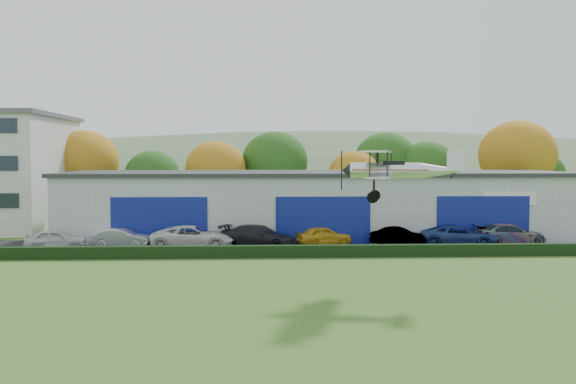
{
  "coord_description": "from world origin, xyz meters",
  "views": [
    {
      "loc": [
        0.1,
        -26.06,
        6.65
      ],
      "look_at": [
        1.82,
        9.78,
        4.63
      ],
      "focal_mm": 40.94,
      "sensor_mm": 36.0,
      "label": 1
    }
  ],
  "objects_px": {
    "car_0": "(56,239)",
    "hangar": "(316,203)",
    "car_7": "(510,234)",
    "car_6": "(459,236)",
    "car_4": "(324,236)",
    "biplane": "(395,169)",
    "car_1": "(122,238)",
    "car_3": "(259,237)",
    "car_5": "(399,237)",
    "car_2": "(193,237)"
  },
  "relations": [
    {
      "from": "car_2",
      "to": "car_4",
      "type": "bearing_deg",
      "value": -80.94
    },
    {
      "from": "car_3",
      "to": "biplane",
      "type": "distance_m",
      "value": 17.11
    },
    {
      "from": "hangar",
      "to": "car_5",
      "type": "bearing_deg",
      "value": -52.06
    },
    {
      "from": "hangar",
      "to": "car_1",
      "type": "bearing_deg",
      "value": -154.43
    },
    {
      "from": "hangar",
      "to": "car_2",
      "type": "height_order",
      "value": "hangar"
    },
    {
      "from": "car_1",
      "to": "car_5",
      "type": "relative_size",
      "value": 1.02
    },
    {
      "from": "car_3",
      "to": "car_7",
      "type": "xyz_separation_m",
      "value": [
        18.55,
        0.97,
        -0.05
      ]
    },
    {
      "from": "car_0",
      "to": "car_2",
      "type": "bearing_deg",
      "value": -102.01
    },
    {
      "from": "hangar",
      "to": "biplane",
      "type": "xyz_separation_m",
      "value": [
        1.82,
        -22.6,
        3.33
      ]
    },
    {
      "from": "car_0",
      "to": "biplane",
      "type": "bearing_deg",
      "value": -137.16
    },
    {
      "from": "car_0",
      "to": "car_6",
      "type": "xyz_separation_m",
      "value": [
        28.77,
        0.4,
        0.04
      ]
    },
    {
      "from": "car_3",
      "to": "car_4",
      "type": "xyz_separation_m",
      "value": [
        4.8,
        1.34,
        -0.13
      ]
    },
    {
      "from": "hangar",
      "to": "car_6",
      "type": "distance_m",
      "value": 12.37
    },
    {
      "from": "hangar",
      "to": "biplane",
      "type": "height_order",
      "value": "biplane"
    },
    {
      "from": "car_5",
      "to": "car_6",
      "type": "height_order",
      "value": "car_6"
    },
    {
      "from": "car_1",
      "to": "car_2",
      "type": "relative_size",
      "value": 0.71
    },
    {
      "from": "car_6",
      "to": "car_7",
      "type": "distance_m",
      "value": 4.05
    },
    {
      "from": "car_3",
      "to": "car_5",
      "type": "bearing_deg",
      "value": -62.93
    },
    {
      "from": "car_0",
      "to": "car_4",
      "type": "relative_size",
      "value": 1.04
    },
    {
      "from": "car_4",
      "to": "car_6",
      "type": "relative_size",
      "value": 0.74
    },
    {
      "from": "biplane",
      "to": "hangar",
      "type": "bearing_deg",
      "value": 108.55
    },
    {
      "from": "car_0",
      "to": "car_6",
      "type": "relative_size",
      "value": 0.77
    },
    {
      "from": "car_2",
      "to": "car_4",
      "type": "distance_m",
      "value": 9.58
    },
    {
      "from": "biplane",
      "to": "car_5",
      "type": "bearing_deg",
      "value": 90.88
    },
    {
      "from": "car_3",
      "to": "car_7",
      "type": "bearing_deg",
      "value": -63.69
    },
    {
      "from": "car_4",
      "to": "car_6",
      "type": "bearing_deg",
      "value": -107.89
    },
    {
      "from": "car_1",
      "to": "car_2",
      "type": "height_order",
      "value": "car_2"
    },
    {
      "from": "car_7",
      "to": "car_6",
      "type": "bearing_deg",
      "value": 95.19
    },
    {
      "from": "car_2",
      "to": "car_5",
      "type": "distance_m",
      "value": 14.88
    },
    {
      "from": "car_7",
      "to": "car_4",
      "type": "bearing_deg",
      "value": 84.92
    },
    {
      "from": "car_4",
      "to": "biplane",
      "type": "bearing_deg",
      "value": 174.07
    },
    {
      "from": "hangar",
      "to": "car_0",
      "type": "xyz_separation_m",
      "value": [
        -18.96,
        -7.7,
        -1.89
      ]
    },
    {
      "from": "car_2",
      "to": "biplane",
      "type": "bearing_deg",
      "value": -142.63
    },
    {
      "from": "car_5",
      "to": "biplane",
      "type": "relative_size",
      "value": 0.61
    },
    {
      "from": "car_0",
      "to": "car_5",
      "type": "xyz_separation_m",
      "value": [
        24.41,
        0.72,
        -0.04
      ]
    },
    {
      "from": "hangar",
      "to": "car_0",
      "type": "height_order",
      "value": "hangar"
    },
    {
      "from": "car_6",
      "to": "car_7",
      "type": "height_order",
      "value": "car_7"
    },
    {
      "from": "car_2",
      "to": "hangar",
      "type": "bearing_deg",
      "value": -50.17
    },
    {
      "from": "car_6",
      "to": "car_0",
      "type": "bearing_deg",
      "value": 100.52
    },
    {
      "from": "car_5",
      "to": "biplane",
      "type": "xyz_separation_m",
      "value": [
        -3.62,
        -15.62,
        5.26
      ]
    },
    {
      "from": "car_1",
      "to": "car_7",
      "type": "xyz_separation_m",
      "value": [
        28.35,
        0.27,
        0.08
      ]
    },
    {
      "from": "car_1",
      "to": "car_6",
      "type": "bearing_deg",
      "value": -82.15
    },
    {
      "from": "car_2",
      "to": "car_3",
      "type": "relative_size",
      "value": 1.05
    },
    {
      "from": "car_0",
      "to": "car_7",
      "type": "bearing_deg",
      "value": -99.74
    },
    {
      "from": "car_4",
      "to": "car_6",
      "type": "height_order",
      "value": "car_6"
    },
    {
      "from": "car_0",
      "to": "hangar",
      "type": "bearing_deg",
      "value": -79.41
    },
    {
      "from": "car_6",
      "to": "car_3",
      "type": "bearing_deg",
      "value": 101.1
    },
    {
      "from": "car_5",
      "to": "car_3",
      "type": "bearing_deg",
      "value": 113.14
    },
    {
      "from": "car_3",
      "to": "car_4",
      "type": "height_order",
      "value": "car_3"
    },
    {
      "from": "car_4",
      "to": "car_7",
      "type": "bearing_deg",
      "value": -103.66
    }
  ]
}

